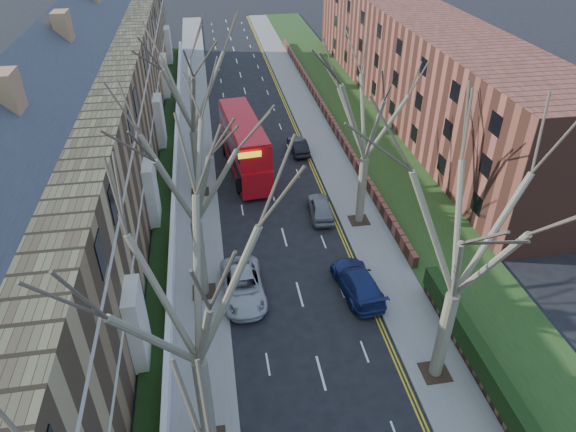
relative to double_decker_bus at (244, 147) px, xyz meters
name	(u,v)px	position (x,y,z in m)	size (l,w,h in m)	color
pavement_left	(195,136)	(-4.22, 7.73, -2.18)	(3.00, 102.00, 0.12)	slate
pavement_right	(315,128)	(7.78, 7.73, -2.18)	(3.00, 102.00, 0.12)	slate
terrace_left	(88,120)	(-11.87, -0.27, 3.29)	(9.70, 78.00, 13.60)	brown
flats_right	(416,62)	(19.24, 11.73, 2.74)	(13.97, 54.00, 10.00)	brown
front_wall_left	(175,171)	(-5.87, -0.27, -1.62)	(0.30, 78.00, 1.00)	white
grass_verge_right	(358,124)	(12.28, 7.73, -2.09)	(6.00, 102.00, 0.06)	#1E3914
tree_left_mid	(188,279)	(-3.92, -25.27, 7.31)	(10.50, 10.50, 14.71)	brown
tree_left_far	(188,157)	(-3.92, -15.27, 7.00)	(10.15, 10.15, 14.22)	brown
tree_left_dist	(187,76)	(-3.92, -3.27, 7.31)	(10.50, 10.50, 14.71)	brown
tree_right_mid	(472,218)	(7.48, -23.27, 7.31)	(10.50, 10.50, 14.71)	brown
tree_right_far	(370,101)	(7.48, -9.27, 7.00)	(10.15, 10.15, 14.22)	brown
double_decker_bus	(244,147)	(0.00, 0.00, 0.00)	(3.56, 11.10, 4.56)	#B50C14
car_left_far	(243,286)	(-1.59, -15.81, -1.51)	(2.45, 5.30, 1.47)	#AEAFB4
car_right_near	(358,282)	(5.26, -16.59, -1.49)	(2.10, 5.17, 1.50)	navy
car_right_mid	(320,207)	(4.86, -7.96, -1.54)	(1.67, 4.16, 1.42)	gray
car_right_far	(298,146)	(5.12, 2.72, -1.60)	(1.36, 3.91, 1.29)	black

